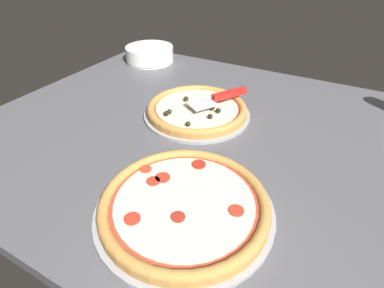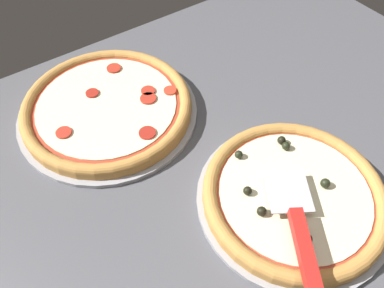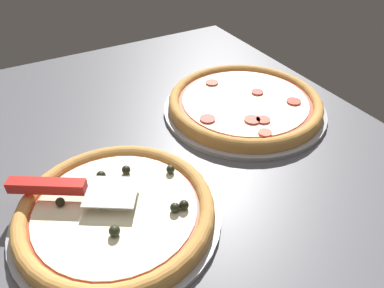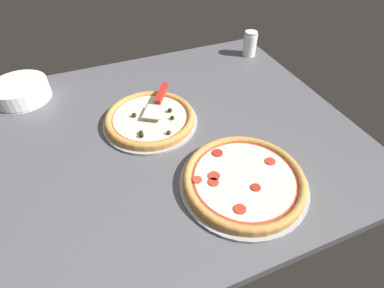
% 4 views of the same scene
% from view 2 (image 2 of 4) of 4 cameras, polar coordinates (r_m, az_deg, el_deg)
% --- Properties ---
extents(ground_plane, '(1.34, 1.14, 0.04)m').
position_cam_2_polar(ground_plane, '(0.74, 9.18, -6.75)').
color(ground_plane, '#4C4C51').
extents(pizza_pan_front, '(0.35, 0.35, 0.01)m').
position_cam_2_polar(pizza_pan_front, '(0.71, 15.02, -8.16)').
color(pizza_pan_front, '#939399').
rests_on(pizza_pan_front, ground_plane).
extents(pizza_front, '(0.33, 0.33, 0.04)m').
position_cam_2_polar(pizza_front, '(0.70, 15.31, -7.38)').
color(pizza_front, '#B77F3D').
rests_on(pizza_front, pizza_pan_front).
extents(pizza_pan_back, '(0.39, 0.39, 0.01)m').
position_cam_2_polar(pizza_pan_back, '(0.84, -12.60, 4.76)').
color(pizza_pan_back, '#939399').
rests_on(pizza_pan_back, ground_plane).
extents(pizza_back, '(0.36, 0.36, 0.03)m').
position_cam_2_polar(pizza_back, '(0.83, -12.81, 5.67)').
color(pizza_back, '#B77F3D').
rests_on(pizza_back, pizza_pan_back).
extents(serving_spatula, '(0.15, 0.21, 0.02)m').
position_cam_2_polar(serving_spatula, '(0.62, 16.19, -13.20)').
color(serving_spatula, '#B7B7BC').
rests_on(serving_spatula, pizza_front).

